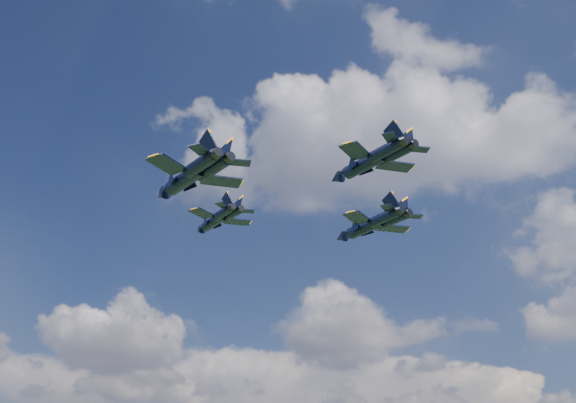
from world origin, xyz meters
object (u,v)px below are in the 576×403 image
at_px(jet_lead, 213,222).
at_px(jet_left, 184,180).
at_px(jet_right, 364,228).
at_px(jet_slot, 362,165).

relative_size(jet_lead, jet_left, 0.74).
height_order(jet_lead, jet_left, jet_lead).
xyz_separation_m(jet_right, jet_slot, (4.64, -24.62, -1.56)).
bearing_deg(jet_right, jet_lead, 140.36).
relative_size(jet_left, jet_slot, 1.23).
relative_size(jet_left, jet_right, 1.11).
height_order(jet_left, jet_right, jet_left).
bearing_deg(jet_slot, jet_lead, 91.13).
distance_m(jet_lead, jet_right, 23.62).
height_order(jet_right, jet_slot, jet_right).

